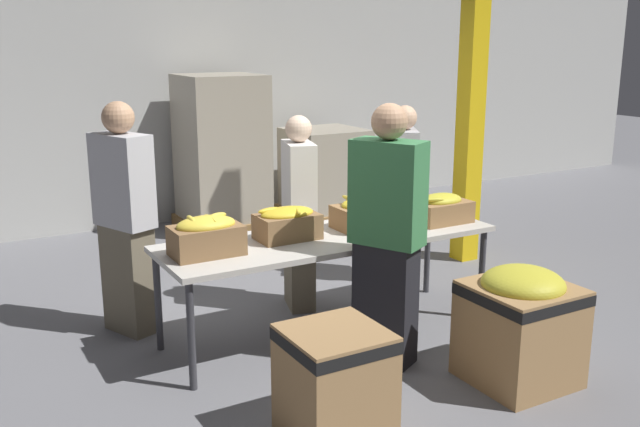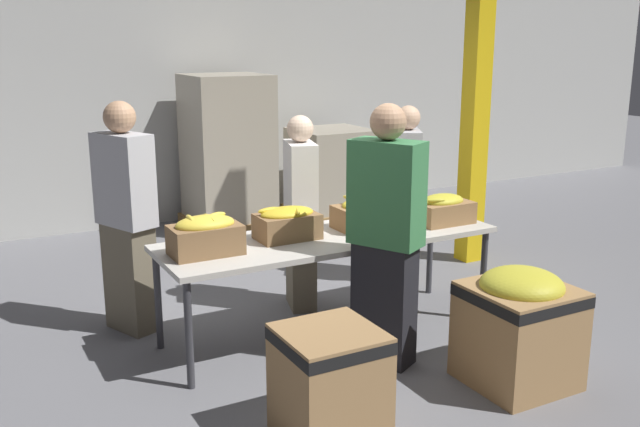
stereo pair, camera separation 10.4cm
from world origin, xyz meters
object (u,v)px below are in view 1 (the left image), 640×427
Objects in this scene: banana_box_1 at (287,222)px; support_pillar at (473,56)px; pallet_stack_0 at (325,175)px; volunteer_3 at (403,195)px; donation_bin_0 at (335,380)px; banana_box_2 at (360,214)px; volunteer_1 at (299,214)px; volunteer_0 at (125,221)px; sorting_table at (329,242)px; donation_bin_1 at (520,322)px; banana_box_0 at (206,235)px; banana_box_3 at (441,208)px; pallet_stack_1 at (222,154)px; volunteer_2 at (387,238)px.

support_pillar reaches higher than banana_box_1.
banana_box_1 is at bearing -124.33° from pallet_stack_0.
volunteer_3 is 2.49× the size of donation_bin_0.
banana_box_2 is 0.24× the size of volunteer_1.
donation_bin_0 is at bearing -6.94° from volunteer_0.
volunteer_3 is at bearing 37.46° from banana_box_2.
pallet_stack_0 reaches higher than sorting_table.
donation_bin_1 is at bearing 14.61° from volunteer_3.
volunteer_1 is (0.07, 0.60, 0.07)m from sorting_table.
banana_box_1 is at bearing 7.05° from banana_box_0.
banana_box_2 is 0.10× the size of support_pillar.
volunteer_0 is 2.49m from volunteer_3.
sorting_table is 3.26× the size of donation_bin_1.
donation_bin_1 is at bearing -37.77° from banana_box_0.
donation_bin_0 is at bearing -79.06° from banana_box_0.
volunteer_1 is at bearing 141.93° from banana_box_3.
pallet_stack_1 reaches higher than donation_bin_0.
banana_box_3 is at bearing -13.39° from banana_box_2.
banana_box_3 is 3.29m from pallet_stack_0.
banana_box_1 is at bearing 126.28° from donation_bin_1.
banana_box_0 is 0.86m from volunteer_0.
banana_box_0 is at bearing 142.23° from donation_bin_1.
volunteer_0 is (-1.59, 0.73, -0.02)m from banana_box_2.
banana_box_2 is 1.45m from donation_bin_1.
pallet_stack_1 is (0.40, 2.63, 0.09)m from volunteer_1.
volunteer_1 is at bearing 67.44° from donation_bin_0.
sorting_table reaches higher than donation_bin_0.
banana_box_1 reaches higher than sorting_table.
volunteer_2 and pallet_stack_1 have the same top height.
volunteer_2 reaches higher than donation_bin_1.
banana_box_0 is 0.29× the size of volunteer_3.
banana_box_0 is 2.29m from volunteer_3.
banana_box_0 is 2.12m from donation_bin_1.
banana_box_0 is at bearing 0.02° from volunteer_0.
volunteer_3 reaches higher than donation_bin_0.
donation_bin_1 is at bearing -87.33° from pallet_stack_1.
volunteer_0 is at bearing -142.88° from pallet_stack_0.
sorting_table is 1.47m from donation_bin_1.
banana_box_2 is 0.87× the size of banana_box_3.
volunteer_2 reaches higher than banana_box_0.
volunteer_2 is at bearing 22.29° from volunteer_0.
pallet_stack_1 is at bearing -33.31° from volunteer_2.
volunteer_2 reaches higher than pallet_stack_0.
pallet_stack_0 is 1.33m from pallet_stack_1.
donation_bin_0 is at bearing -142.10° from support_pillar.
banana_box_1 is 0.57× the size of donation_bin_1.
volunteer_0 reaches higher than donation_bin_0.
volunteer_0 is 1.95m from volunteer_2.
support_pillar is (3.08, 0.94, 1.10)m from banana_box_0.
volunteer_0 reaches higher than banana_box_1.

